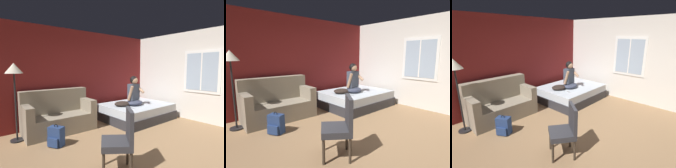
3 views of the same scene
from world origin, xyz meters
The scene contains 11 objects.
ground_plane centered at (0.00, 0.00, 0.00)m, with size 40.00×40.00×0.00m, color #93704C.
wall_back_accent centered at (0.00, 2.86, 1.35)m, with size 10.54×0.16×2.70m, color maroon.
wall_side_with_window centered at (2.85, 0.01, 1.35)m, with size 0.19×6.95×2.70m.
bed centered at (1.51, 1.79, 0.24)m, with size 2.03×1.59×0.48m.
couch centered at (-0.77, 2.31, 0.39)m, with size 1.72×0.85×1.04m.
side_chair centered at (-0.72, 0.00, 0.53)m, with size 0.64×0.64×0.98m.
person_seated centered at (1.32, 1.70, 0.84)m, with size 0.55×0.48×0.88m.
backpack centered at (-1.16, 1.49, 0.19)m, with size 0.34×0.35×0.46m.
throw_pillow centered at (0.96, 1.82, 0.55)m, with size 0.48×0.36×0.14m, color #2D231E.
cell_phone centered at (0.98, 1.44, 0.48)m, with size 0.07×0.14×0.01m, color #B7B7BC.
floor_lamp centered at (-1.73, 2.27, 1.43)m, with size 0.36×0.36×1.70m.
Camera 3 is at (-2.80, -1.90, 2.21)m, focal length 28.00 mm.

